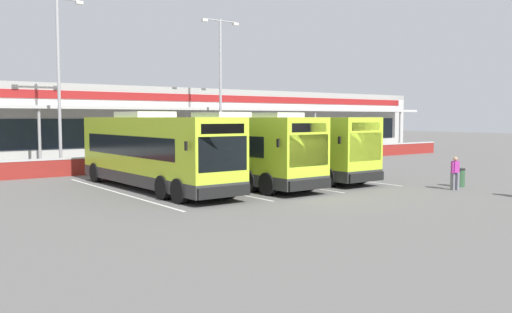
# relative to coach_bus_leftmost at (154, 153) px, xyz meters

# --- Properties ---
(ground_plane) EXTENTS (200.00, 200.00, 0.00)m
(ground_plane) POSITION_rel_coach_bus_leftmost_xyz_m (4.41, -5.91, -1.79)
(ground_plane) COLOR #605E5B
(terminal_building) EXTENTS (70.00, 13.00, 6.00)m
(terminal_building) POSITION_rel_coach_bus_leftmost_xyz_m (4.41, 21.00, 1.23)
(terminal_building) COLOR #B7B7B2
(terminal_building) RESTS_ON ground
(red_barrier_wall) EXTENTS (60.00, 0.40, 1.10)m
(red_barrier_wall) POSITION_rel_coach_bus_leftmost_xyz_m (4.41, 8.59, -1.23)
(red_barrier_wall) COLOR maroon
(red_barrier_wall) RESTS_ON ground
(coach_bus_leftmost) EXTENTS (2.99, 12.18, 3.78)m
(coach_bus_leftmost) POSITION_rel_coach_bus_leftmost_xyz_m (0.00, 0.00, 0.00)
(coach_bus_leftmost) COLOR #B7DB2D
(coach_bus_leftmost) RESTS_ON ground
(coach_bus_left_centre) EXTENTS (2.99, 12.18, 3.78)m
(coach_bus_left_centre) POSITION_rel_coach_bus_leftmost_xyz_m (4.29, -0.32, 0.00)
(coach_bus_left_centre) COLOR #B7DB2D
(coach_bus_left_centre) RESTS_ON ground
(coach_bus_centre) EXTENTS (2.99, 12.18, 3.78)m
(coach_bus_centre) POSITION_rel_coach_bus_leftmost_xyz_m (8.52, 0.21, 0.00)
(coach_bus_centre) COLOR #B7DB2D
(coach_bus_centre) RESTS_ON ground
(bay_stripe_far_west) EXTENTS (0.14, 13.00, 0.01)m
(bay_stripe_far_west) POSITION_rel_coach_bus_leftmost_xyz_m (-1.89, 0.09, -1.78)
(bay_stripe_far_west) COLOR silver
(bay_stripe_far_west) RESTS_ON ground
(bay_stripe_west) EXTENTS (0.14, 13.00, 0.01)m
(bay_stripe_west) POSITION_rel_coach_bus_leftmost_xyz_m (2.31, 0.09, -1.78)
(bay_stripe_west) COLOR silver
(bay_stripe_west) RESTS_ON ground
(bay_stripe_mid_west) EXTENTS (0.14, 13.00, 0.01)m
(bay_stripe_mid_west) POSITION_rel_coach_bus_leftmost_xyz_m (6.51, 0.09, -1.78)
(bay_stripe_mid_west) COLOR silver
(bay_stripe_mid_west) RESTS_ON ground
(bay_stripe_centre) EXTENTS (0.14, 13.00, 0.01)m
(bay_stripe_centre) POSITION_rel_coach_bus_leftmost_xyz_m (10.71, 0.09, -1.78)
(bay_stripe_centre) COLOR silver
(bay_stripe_centre) RESTS_ON ground
(pedestrian_in_dark_coat) EXTENTS (0.54, 0.32, 1.62)m
(pedestrian_in_dark_coat) POSITION_rel_coach_bus_leftmost_xyz_m (11.53, -8.87, -0.91)
(pedestrian_in_dark_coat) COLOR slate
(pedestrian_in_dark_coat) RESTS_ON ground
(lamp_post_west) EXTENTS (3.24, 0.28, 11.00)m
(lamp_post_west) POSITION_rel_coach_bus_leftmost_xyz_m (-1.25, 10.67, 4.50)
(lamp_post_west) COLOR #9E9EA3
(lamp_post_west) RESTS_ON ground
(lamp_post_centre) EXTENTS (3.24, 0.28, 11.00)m
(lamp_post_centre) POSITION_rel_coach_bus_leftmost_xyz_m (11.11, 11.22, 4.50)
(lamp_post_centre) COLOR #9E9EA3
(lamp_post_centre) RESTS_ON ground
(litter_bin) EXTENTS (0.54, 0.54, 0.93)m
(litter_bin) POSITION_rel_coach_bus_leftmost_xyz_m (12.83, -8.29, -1.32)
(litter_bin) COLOR #2D5133
(litter_bin) RESTS_ON ground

